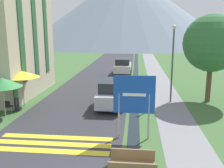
# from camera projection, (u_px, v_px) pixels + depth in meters

# --- Properties ---
(ground_plane) EXTENTS (160.00, 160.00, 0.00)m
(ground_plane) POSITION_uv_depth(u_px,v_px,m) (125.00, 77.00, 27.31)
(ground_plane) COLOR #3D6033
(road) EXTENTS (6.40, 60.00, 0.01)m
(road) POSITION_uv_depth(u_px,v_px,m) (111.00, 65.00, 37.27)
(road) COLOR #2D2D33
(road) RESTS_ON ground_plane
(footpath) EXTENTS (2.20, 60.00, 0.01)m
(footpath) POSITION_uv_depth(u_px,v_px,m) (152.00, 65.00, 36.68)
(footpath) COLOR slate
(footpath) RESTS_ON ground_plane
(drainage_channel) EXTENTS (0.60, 60.00, 0.00)m
(drainage_channel) POSITION_uv_depth(u_px,v_px,m) (136.00, 65.00, 36.91)
(drainage_channel) COLOR black
(drainage_channel) RESTS_ON ground_plane
(crosswalk_marking) EXTENTS (5.44, 1.84, 0.01)m
(crosswalk_marking) POSITION_uv_depth(u_px,v_px,m) (52.00, 144.00, 11.43)
(crosswalk_marking) COLOR yellow
(crosswalk_marking) RESTS_ON ground_plane
(mountain_distant) EXTENTS (69.69, 69.69, 24.48)m
(mountain_distant) POSITION_uv_depth(u_px,v_px,m) (127.00, 8.00, 85.38)
(mountain_distant) COLOR slate
(mountain_distant) RESTS_ON ground_plane
(road_sign) EXTENTS (1.94, 0.11, 3.08)m
(road_sign) POSITION_uv_depth(u_px,v_px,m) (134.00, 99.00, 11.59)
(road_sign) COLOR #9E9EA3
(road_sign) RESTS_ON ground_plane
(footbridge) EXTENTS (1.70, 1.10, 0.65)m
(footbridge) POSITION_uv_depth(u_px,v_px,m) (132.00, 166.00, 9.12)
(footbridge) COLOR brown
(footbridge) RESTS_ON ground_plane
(parked_car_near) EXTENTS (1.76, 4.49, 1.82)m
(parked_car_near) POSITION_uv_depth(u_px,v_px,m) (111.00, 93.00, 17.00)
(parked_car_near) COLOR #B2B2B7
(parked_car_near) RESTS_ON ground_plane
(parked_car_far) EXTENTS (1.98, 4.01, 1.82)m
(parked_car_far) POSITION_uv_depth(u_px,v_px,m) (123.00, 66.00, 29.37)
(parked_car_far) COLOR silver
(parked_car_far) RESTS_ON ground_plane
(cafe_chair_near_left) EXTENTS (0.40, 0.40, 0.85)m
(cafe_chair_near_left) POSITION_uv_depth(u_px,v_px,m) (8.00, 106.00, 15.42)
(cafe_chair_near_left) COLOR black
(cafe_chair_near_left) RESTS_ON ground_plane
(cafe_chair_far_right) EXTENTS (0.40, 0.40, 0.85)m
(cafe_chair_far_right) POSITION_uv_depth(u_px,v_px,m) (25.00, 94.00, 18.17)
(cafe_chair_far_right) COLOR black
(cafe_chair_far_right) RESTS_ON ground_plane
(cafe_umbrella_front_green) EXTENTS (2.24, 2.24, 2.38)m
(cafe_umbrella_front_green) POSITION_uv_depth(u_px,v_px,m) (2.00, 82.00, 14.54)
(cafe_umbrella_front_green) COLOR #B7B2A8
(cafe_umbrella_front_green) RESTS_ON ground_plane
(cafe_umbrella_middle_yellow) EXTENTS (2.34, 2.34, 2.38)m
(cafe_umbrella_middle_yellow) POSITION_uv_depth(u_px,v_px,m) (22.00, 74.00, 16.86)
(cafe_umbrella_middle_yellow) COLOR #B7B2A8
(cafe_umbrella_middle_yellow) RESTS_ON ground_plane
(person_standing_terrace) EXTENTS (0.32, 0.32, 1.81)m
(person_standing_terrace) POSITION_uv_depth(u_px,v_px,m) (16.00, 95.00, 15.80)
(person_standing_terrace) COLOR #282833
(person_standing_terrace) RESTS_ON ground_plane
(streetlamp) EXTENTS (0.28, 0.28, 5.44)m
(streetlamp) POSITION_uv_depth(u_px,v_px,m) (173.00, 58.00, 17.36)
(streetlamp) COLOR #515156
(streetlamp) RESTS_ON ground_plane
(tree_by_path) EXTENTS (4.00, 4.00, 6.21)m
(tree_by_path) POSITION_uv_depth(u_px,v_px,m) (212.00, 43.00, 17.33)
(tree_by_path) COLOR brown
(tree_by_path) RESTS_ON ground_plane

